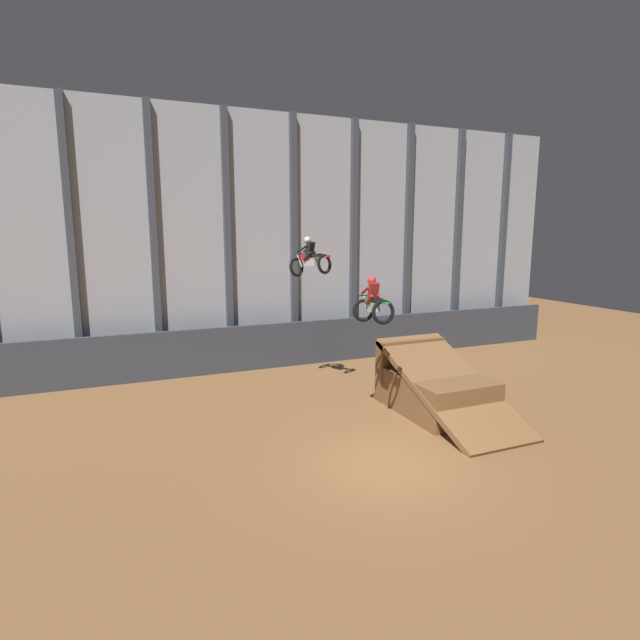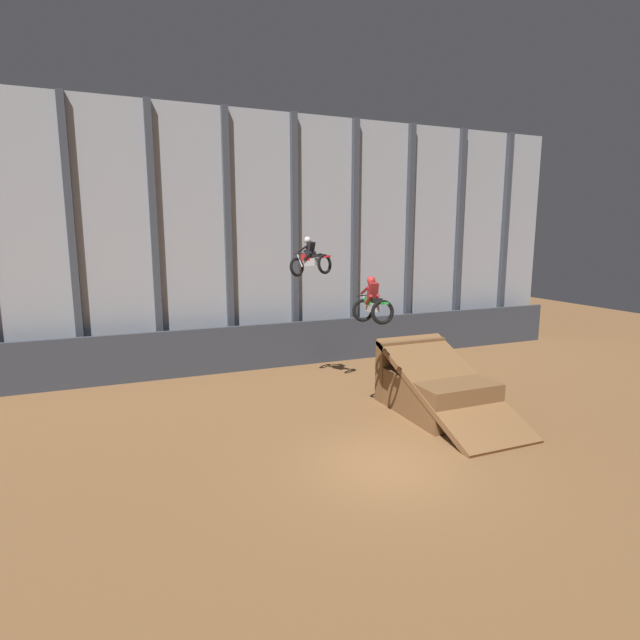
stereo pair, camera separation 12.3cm
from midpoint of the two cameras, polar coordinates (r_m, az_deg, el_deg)
The scene contains 6 objects.
ground_plane at distance 13.52m, azimuth 7.89°, elevation -16.24°, with size 60.00×60.00×0.00m, color brown.
arena_back_wall at distance 22.68m, azimuth -6.56°, elevation 8.94°, with size 32.00×0.40×11.16m.
lower_barrier at distance 22.24m, azimuth -5.60°, elevation -2.97°, with size 31.36×0.20×1.99m.
dirt_ramp at distance 17.44m, azimuth 13.04°, elevation -7.52°, with size 2.62×5.30×2.34m.
rider_bike_left_air at distance 18.58m, azimuth -0.95°, elevation 6.95°, with size 1.36×1.75×1.53m.
rider_bike_right_air at distance 15.21m, azimuth 6.23°, elevation 1.86°, with size 0.83×1.76×1.52m.
Camera 2 is at (-6.17, -10.45, 5.94)m, focal length 28.00 mm.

